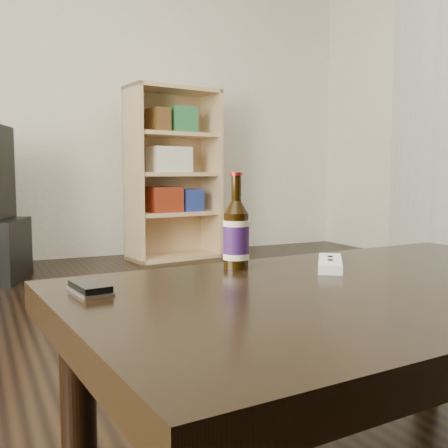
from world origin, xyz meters
name	(u,v)px	position (x,y,z in m)	size (l,w,h in m)	color
floor	(240,416)	(0.00, 0.00, -0.01)	(5.00, 6.00, 0.01)	black
wall_back	(61,84)	(0.00, 3.01, 1.35)	(5.00, 0.02, 2.70)	beige
bookshelf	(171,171)	(0.76, 2.66, 0.69)	(0.75, 0.42, 1.32)	tan
coffee_table	(373,311)	(0.07, -0.44, 0.39)	(1.24, 0.79, 0.45)	black
beer_bottle	(236,235)	(-0.11, -0.19, 0.52)	(0.07, 0.07, 0.21)	black
phone	(90,288)	(-0.46, -0.30, 0.45)	(0.07, 0.11, 0.02)	#BBBBBE
remote	(330,263)	(0.08, -0.28, 0.46)	(0.15, 0.18, 0.02)	#B9BABC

